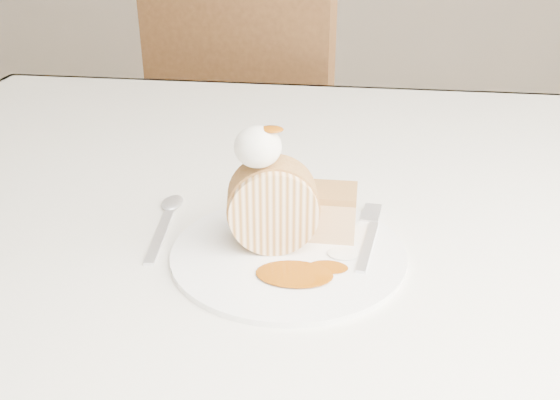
# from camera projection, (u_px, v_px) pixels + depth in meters

# --- Properties ---
(table) EXTENTS (1.40, 0.90, 0.75)m
(table) POSITION_uv_depth(u_px,v_px,m) (347.00, 247.00, 0.82)
(table) COLOR white
(table) RESTS_ON ground
(chair_far) EXTENTS (0.56, 0.56, 0.96)m
(chair_far) POSITION_uv_depth(u_px,v_px,m) (257.00, 131.00, 1.55)
(chair_far) COLOR brown
(chair_far) RESTS_ON ground
(plate) EXTENTS (0.24, 0.24, 0.01)m
(plate) POSITION_uv_depth(u_px,v_px,m) (288.00, 253.00, 0.63)
(plate) COLOR white
(plate) RESTS_ON table
(roulade_slice) EXTENTS (0.10, 0.06, 0.09)m
(roulade_slice) POSITION_uv_depth(u_px,v_px,m) (273.00, 206.00, 0.62)
(roulade_slice) COLOR beige
(roulade_slice) RESTS_ON plate
(cake_chunk) EXTENTS (0.05, 0.05, 0.04)m
(cake_chunk) POSITION_uv_depth(u_px,v_px,m) (330.00, 214.00, 0.65)
(cake_chunk) COLOR #A7773F
(cake_chunk) RESTS_ON plate
(whipped_cream) EXTENTS (0.05, 0.05, 0.04)m
(whipped_cream) POSITION_uv_depth(u_px,v_px,m) (258.00, 147.00, 0.59)
(whipped_cream) COLOR white
(whipped_cream) RESTS_ON roulade_slice
(caramel_drizzle) EXTENTS (0.02, 0.02, 0.01)m
(caramel_drizzle) POSITION_uv_depth(u_px,v_px,m) (272.00, 124.00, 0.58)
(caramel_drizzle) COLOR #884105
(caramel_drizzle) RESTS_ON whipped_cream
(caramel_pool) EXTENTS (0.07, 0.05, 0.00)m
(caramel_pool) POSITION_uv_depth(u_px,v_px,m) (294.00, 274.00, 0.59)
(caramel_pool) COLOR #884105
(caramel_pool) RESTS_ON plate
(fork) EXTENTS (0.04, 0.14, 0.00)m
(fork) POSITION_uv_depth(u_px,v_px,m) (368.00, 246.00, 0.63)
(fork) COLOR silver
(fork) RESTS_ON plate
(spoon) EXTENTS (0.04, 0.14, 0.00)m
(spoon) POSITION_uv_depth(u_px,v_px,m) (160.00, 236.00, 0.66)
(spoon) COLOR silver
(spoon) RESTS_ON table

